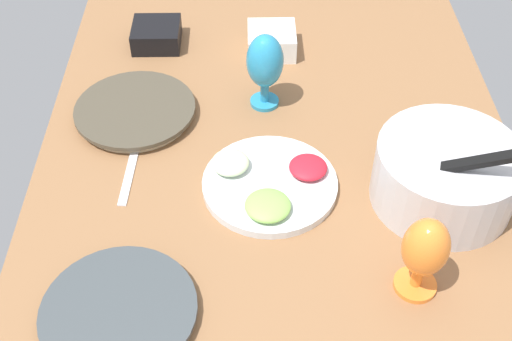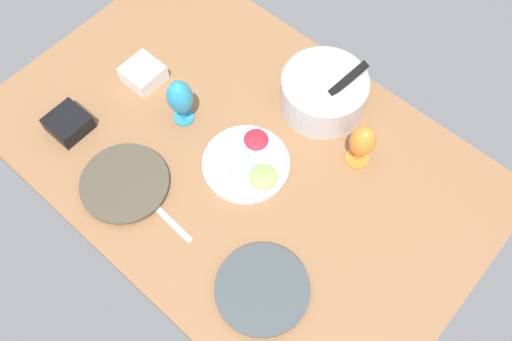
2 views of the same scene
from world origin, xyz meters
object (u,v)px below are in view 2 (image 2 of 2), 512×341
(hurricane_glass_blue, at_px, (180,98))
(hurricane_glass_orange, at_px, (362,142))
(square_bowl_black, at_px, (68,123))
(square_bowl_white, at_px, (143,74))
(dinner_plate_right, at_px, (262,289))
(mixing_bowl, at_px, (324,92))
(fruit_platter, at_px, (246,164))
(dinner_plate_left, at_px, (125,184))

(hurricane_glass_blue, xyz_separation_m, hurricane_glass_orange, (0.53, 0.26, -0.01))
(square_bowl_black, bearing_deg, hurricane_glass_orange, 34.33)
(square_bowl_white, bearing_deg, hurricane_glass_blue, -5.53)
(dinner_plate_right, xyz_separation_m, mixing_bowl, (-0.27, 0.61, 0.06))
(square_bowl_black, bearing_deg, fruit_platter, 27.53)
(dinner_plate_left, height_order, square_bowl_black, square_bowl_black)
(fruit_platter, height_order, square_bowl_white, square_bowl_white)
(hurricane_glass_blue, relative_size, square_bowl_black, 1.52)
(dinner_plate_left, relative_size, hurricane_glass_orange, 1.61)
(square_bowl_black, bearing_deg, dinner_plate_right, 0.68)
(dinner_plate_left, bearing_deg, mixing_bowl, 67.48)
(mixing_bowl, xyz_separation_m, square_bowl_black, (-0.56, -0.62, -0.04))
(dinner_plate_right, height_order, hurricane_glass_orange, hurricane_glass_orange)
(square_bowl_white, bearing_deg, square_bowl_black, -97.17)
(mixing_bowl, distance_m, hurricane_glass_orange, 0.24)
(hurricane_glass_blue, bearing_deg, mixing_bowl, 48.31)
(hurricane_glass_blue, bearing_deg, dinner_plate_left, -82.13)
(dinner_plate_left, height_order, hurricane_glass_blue, hurricane_glass_blue)
(mixing_bowl, height_order, hurricane_glass_orange, mixing_bowl)
(hurricane_glass_blue, distance_m, hurricane_glass_orange, 0.59)
(dinner_plate_left, height_order, dinner_plate_right, dinner_plate_left)
(dinner_plate_right, xyz_separation_m, square_bowl_black, (-0.83, -0.01, 0.02))
(fruit_platter, bearing_deg, square_bowl_white, 177.71)
(fruit_platter, distance_m, square_bowl_black, 0.60)
(mixing_bowl, xyz_separation_m, square_bowl_white, (-0.53, -0.33, -0.04))
(square_bowl_white, bearing_deg, fruit_platter, -2.29)
(square_bowl_black, bearing_deg, hurricane_glass_blue, 47.38)
(dinner_plate_right, xyz_separation_m, fruit_platter, (-0.30, 0.27, 0.00))
(fruit_platter, height_order, hurricane_glass_orange, hurricane_glass_orange)
(fruit_platter, bearing_deg, dinner_plate_right, -41.51)
(dinner_plate_left, bearing_deg, hurricane_glass_orange, 48.91)
(dinner_plate_left, relative_size, square_bowl_white, 2.28)
(mixing_bowl, relative_size, square_bowl_white, 2.32)
(hurricane_glass_orange, distance_m, square_bowl_white, 0.78)
(square_bowl_white, height_order, square_bowl_black, square_bowl_white)
(dinner_plate_right, distance_m, mixing_bowl, 0.67)
(mixing_bowl, bearing_deg, square_bowl_white, -148.16)
(dinner_plate_right, bearing_deg, hurricane_glass_blue, 155.35)
(fruit_platter, xyz_separation_m, hurricane_glass_blue, (-0.28, -0.00, 0.10))
(dinner_plate_right, relative_size, square_bowl_white, 2.23)
(fruit_platter, distance_m, hurricane_glass_blue, 0.29)
(mixing_bowl, relative_size, fruit_platter, 1.01)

